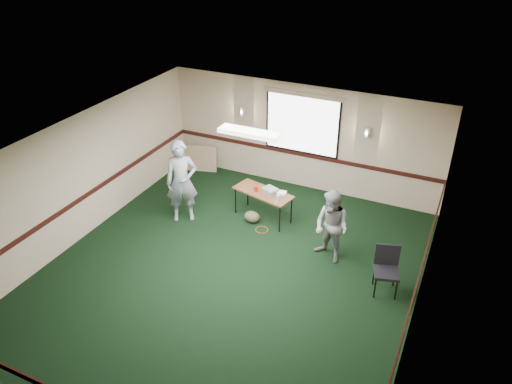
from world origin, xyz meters
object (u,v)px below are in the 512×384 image
at_px(person_left, 182,181).
at_px(person_right, 331,227).
at_px(conference_chair, 387,265).
at_px(projector, 270,190).
at_px(folding_table, 263,194).

height_order(person_left, person_right, person_left).
relative_size(conference_chair, person_left, 0.48).
bearing_deg(person_left, conference_chair, -40.18).
relative_size(projector, conference_chair, 0.33).
height_order(conference_chair, person_right, person_right).
xyz_separation_m(projector, person_right, (1.72, -0.88, 0.03)).
xyz_separation_m(folding_table, projector, (0.15, 0.05, 0.10)).
height_order(folding_table, conference_chair, conference_chair).
height_order(conference_chair, person_left, person_left).
bearing_deg(person_left, folding_table, -8.84).
relative_size(conference_chair, person_right, 0.60).
bearing_deg(folding_table, person_right, -10.25).
xyz_separation_m(conference_chair, person_right, (-1.22, 0.46, 0.23)).
bearing_deg(projector, person_right, -6.15).
bearing_deg(person_left, person_right, -34.91).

